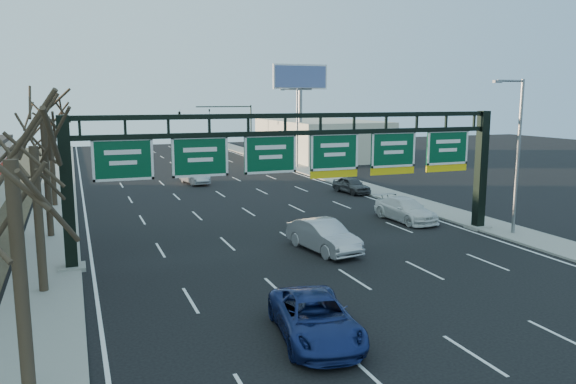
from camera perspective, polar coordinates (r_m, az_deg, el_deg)
name	(u,v)px	position (r m, az deg, el deg)	size (l,w,h in m)	color
ground	(377,294)	(23.75, 9.02, -10.16)	(160.00, 160.00, 0.00)	black
sidewalk_left	(54,219)	(40.10, -22.72, -2.57)	(3.00, 120.00, 0.12)	gray
sidewalk_right	(390,195)	(46.79, 10.37, -0.34)	(3.00, 120.00, 0.12)	gray
lane_markings	(240,207)	(41.66, -4.86, -1.50)	(21.60, 120.00, 0.01)	white
sign_gantry	(306,161)	(29.80, 1.81, 3.12)	(24.60, 1.20, 7.20)	black
building_right_distant	(320,139)	(76.25, 3.29, 5.41)	(12.00, 20.00, 5.00)	beige
tree_near	(7,118)	(15.36, -26.65, 6.78)	(3.60, 3.60, 8.86)	#31251B
tree_gantry	(31,120)	(24.34, -24.63, 6.70)	(3.60, 3.60, 8.48)	#31251B
tree_mid	(41,100)	(34.32, -23.76, 8.57)	(3.60, 3.60, 9.24)	#31251B
tree_far	(48,105)	(44.31, -23.18, 8.17)	(3.60, 3.60, 8.86)	#31251B
streetlight_near	(517,149)	(34.86, 22.21, 4.10)	(2.15, 0.22, 9.00)	slate
streetlight_far	(296,124)	(63.96, 0.83, 6.96)	(2.15, 0.22, 9.00)	slate
billboard_right	(300,89)	(69.47, 1.25, 10.45)	(7.00, 0.50, 12.00)	slate
traffic_signal_mast	(207,117)	(76.26, -8.21, 7.59)	(10.16, 0.54, 7.00)	black
car_blue_suv	(315,318)	(19.14, 2.78, -12.67)	(2.41, 5.22, 1.45)	navy
car_silver_sedan	(323,236)	(29.53, 3.61, -4.48)	(1.73, 4.96, 1.63)	#ABACB0
car_white_wagon	(405,210)	(37.48, 11.85, -1.76)	(2.09, 5.14, 1.49)	white
car_grey_far	(351,185)	(47.73, 6.46, 0.71)	(1.61, 4.00, 1.36)	#383A3D
car_silver_distant	(194,176)	(53.32, -9.49, 1.61)	(1.54, 4.42, 1.46)	#9D9DA1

